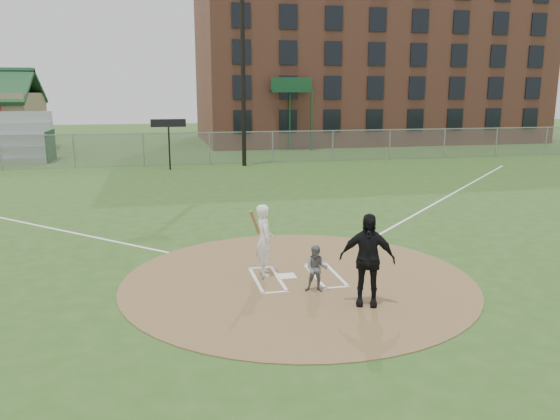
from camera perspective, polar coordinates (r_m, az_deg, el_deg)
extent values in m
plane|color=#2B4F1B|center=(13.21, 1.91, -7.32)|extent=(140.00, 140.00, 0.00)
cylinder|color=olive|center=(13.20, 1.91, -7.28)|extent=(8.40, 8.40, 0.02)
cube|color=silver|center=(13.35, 0.74, -6.93)|extent=(0.42, 0.42, 0.03)
cube|color=white|center=(24.69, 17.09, 1.36)|extent=(17.04, 17.04, 0.01)
imported|color=slate|center=(12.29, 3.84, -6.13)|extent=(0.63, 0.56, 1.06)
imported|color=black|center=(11.54, 9.08, -5.12)|extent=(1.25, 0.88, 1.97)
cube|color=white|center=(13.14, -2.52, -7.32)|extent=(0.08, 1.80, 0.01)
cube|color=white|center=(13.24, -0.15, -7.15)|extent=(0.08, 1.80, 0.01)
cube|color=white|center=(14.02, -2.04, -6.04)|extent=(0.62, 0.08, 0.01)
cube|color=white|center=(12.36, -0.48, -8.59)|extent=(0.62, 0.08, 0.01)
cube|color=white|center=(13.61, 5.86, -6.67)|extent=(0.08, 1.80, 0.01)
cube|color=white|center=(13.45, 3.62, -6.86)|extent=(0.08, 1.80, 0.01)
cube|color=white|center=(14.34, 3.66, -5.64)|extent=(0.62, 0.08, 0.01)
cube|color=white|center=(12.72, 5.94, -8.04)|extent=(0.62, 0.08, 0.01)
imported|color=white|center=(13.28, -1.65, -3.14)|extent=(0.42, 0.64, 1.76)
cylinder|color=#98633C|center=(12.71, -2.65, -1.28)|extent=(0.36, 0.56, 0.70)
cube|color=slate|center=(34.36, -7.35, 6.38)|extent=(56.00, 0.03, 2.00)
cube|color=gray|center=(34.28, -7.39, 8.04)|extent=(56.00, 0.06, 0.06)
cube|color=gray|center=(34.36, -7.35, 6.38)|extent=(56.08, 0.08, 2.00)
cube|color=#194728|center=(39.01, -22.83, 6.21)|extent=(0.08, 3.20, 2.00)
cube|color=#995442|center=(53.67, 8.61, 15.33)|extent=(30.00, 16.00, 15.00)
cube|color=black|center=(46.20, 12.21, 15.61)|extent=(26.60, 0.10, 12.20)
cube|color=#194728|center=(42.61, 1.18, 12.29)|extent=(3.20, 1.00, 0.15)
cube|color=#194728|center=(43.15, 1.01, 9.30)|extent=(0.12, 0.12, 4.50)
cube|color=#194728|center=(42.62, 3.30, 9.24)|extent=(0.12, 0.12, 4.50)
cube|color=#194728|center=(42.62, 1.19, 13.03)|extent=(3.20, 0.08, 1.00)
cylinder|color=black|center=(33.48, -3.89, 14.87)|extent=(0.26, 0.26, 12.00)
cylinder|color=black|center=(32.40, -11.49, 6.42)|extent=(0.10, 0.10, 2.60)
cube|color=black|center=(32.30, -11.60, 8.89)|extent=(2.00, 0.10, 0.45)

